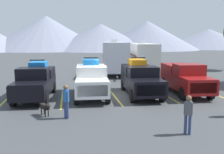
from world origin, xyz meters
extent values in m
plane|color=#3F4244|center=(0.00, 0.00, 0.00)|extent=(240.00, 240.00, 0.00)
cube|color=black|center=(-5.31, 0.00, 0.88)|extent=(2.40, 5.46, 0.91)
cube|color=black|center=(-5.45, -1.91, 1.38)|extent=(2.05, 1.62, 0.08)
cube|color=black|center=(-5.34, -0.47, 1.74)|extent=(2.00, 1.52, 0.80)
cube|color=slate|center=(-5.38, -1.03, 1.78)|extent=(1.80, 0.35, 0.59)
cube|color=black|center=(-5.21, 1.44, 1.62)|extent=(2.15, 2.58, 0.56)
cube|color=silver|center=(-5.50, -2.62, 0.93)|extent=(1.72, 0.18, 0.64)
cylinder|color=black|center=(-4.51, -1.87, 0.42)|extent=(0.34, 0.86, 0.85)
cylinder|color=black|center=(-6.37, -1.74, 0.42)|extent=(0.34, 0.86, 0.85)
cylinder|color=black|center=(-4.25, 1.75, 0.42)|extent=(0.34, 0.86, 0.85)
cylinder|color=black|center=(-6.12, 1.88, 0.42)|extent=(0.34, 0.86, 0.85)
cube|color=blue|center=(-5.21, 1.44, 2.12)|extent=(1.22, 1.64, 0.45)
cylinder|color=black|center=(-4.79, 0.87, 2.12)|extent=(0.21, 0.45, 0.44)
cylinder|color=black|center=(-5.70, 0.93, 2.12)|extent=(0.21, 0.45, 0.44)
cylinder|color=black|center=(-4.72, 1.95, 2.12)|extent=(0.21, 0.45, 0.44)
cylinder|color=black|center=(-5.63, 2.01, 2.12)|extent=(0.21, 0.45, 0.44)
cube|color=black|center=(-5.24, 1.00, 2.50)|extent=(1.02, 0.15, 0.08)
cube|color=white|center=(-1.59, -0.11, 0.95)|extent=(2.44, 5.54, 0.95)
cube|color=white|center=(-1.73, -2.06, 1.46)|extent=(2.09, 1.65, 0.08)
cube|color=white|center=(-1.62, -0.60, 1.80)|extent=(2.04, 1.54, 0.74)
cube|color=slate|center=(-1.66, -1.16, 1.83)|extent=(1.83, 0.34, 0.55)
cube|color=white|center=(-1.49, 1.34, 1.72)|extent=(2.20, 2.62, 0.59)
cube|color=silver|center=(-1.78, -2.78, 1.00)|extent=(1.76, 0.18, 0.66)
cylinder|color=black|center=(-0.77, -2.01, 0.48)|extent=(0.35, 0.97, 0.95)
cylinder|color=black|center=(-2.67, -1.88, 0.48)|extent=(0.35, 0.97, 0.95)
cylinder|color=black|center=(-0.51, 1.66, 0.48)|extent=(0.35, 0.97, 0.95)
cylinder|color=black|center=(-2.41, 1.79, 0.48)|extent=(0.35, 0.97, 0.95)
cube|color=blue|center=(-1.49, 1.34, 2.24)|extent=(1.25, 1.67, 0.45)
cylinder|color=black|center=(-1.06, 0.77, 2.24)|extent=(0.21, 0.45, 0.44)
cylinder|color=black|center=(-1.99, 0.83, 2.24)|extent=(0.21, 0.45, 0.44)
cylinder|color=black|center=(-0.99, 1.86, 2.24)|extent=(0.21, 0.45, 0.44)
cylinder|color=black|center=(-1.92, 1.92, 2.24)|extent=(0.21, 0.45, 0.44)
cube|color=black|center=(-1.52, 0.90, 2.62)|extent=(1.04, 0.15, 0.08)
cube|color=black|center=(1.88, -0.23, 0.88)|extent=(2.47, 5.65, 0.94)
cube|color=black|center=(1.74, -2.21, 1.39)|extent=(2.11, 1.68, 0.08)
cube|color=black|center=(1.85, -0.72, 1.73)|extent=(2.06, 1.57, 0.76)
cube|color=slate|center=(1.81, -1.30, 1.77)|extent=(1.85, 0.34, 0.56)
cube|color=black|center=(1.99, 1.26, 1.67)|extent=(2.22, 2.68, 0.63)
cube|color=silver|center=(1.69, -2.95, 0.93)|extent=(1.77, 0.18, 0.66)
cylinder|color=black|center=(2.71, -2.17, 0.41)|extent=(0.34, 0.83, 0.81)
cylinder|color=black|center=(0.80, -2.03, 0.41)|extent=(0.34, 0.83, 0.81)
cylinder|color=black|center=(2.97, 1.58, 0.41)|extent=(0.34, 0.83, 0.81)
cylinder|color=black|center=(1.06, 1.71, 0.41)|extent=(0.34, 0.83, 0.81)
cube|color=orange|center=(1.99, 1.26, 2.21)|extent=(1.26, 1.70, 0.45)
cylinder|color=black|center=(2.42, 0.67, 2.20)|extent=(0.21, 0.45, 0.44)
cylinder|color=black|center=(1.48, 0.73, 2.20)|extent=(0.21, 0.45, 0.44)
cylinder|color=black|center=(2.49, 1.78, 2.20)|extent=(0.21, 0.45, 0.44)
cylinder|color=black|center=(1.56, 1.85, 2.20)|extent=(0.21, 0.45, 0.44)
cube|color=black|center=(1.96, 0.80, 2.58)|extent=(1.05, 0.15, 0.08)
cube|color=maroon|center=(5.25, -0.22, 0.90)|extent=(2.43, 5.71, 0.95)
cube|color=maroon|center=(5.11, -2.23, 1.42)|extent=(2.07, 1.70, 0.08)
cube|color=maroon|center=(5.22, -0.73, 1.79)|extent=(2.02, 1.58, 0.83)
cube|color=slate|center=(5.18, -1.31, 1.83)|extent=(1.81, 0.36, 0.61)
cube|color=maroon|center=(5.36, 1.28, 1.69)|extent=(2.18, 2.70, 0.62)
cube|color=silver|center=(5.06, -2.98, 0.95)|extent=(1.74, 0.18, 0.66)
cylinder|color=black|center=(6.06, -2.18, 0.43)|extent=(0.34, 0.88, 0.86)
cylinder|color=black|center=(4.18, -2.05, 0.43)|extent=(0.34, 0.88, 0.86)
cylinder|color=black|center=(6.32, 1.60, 0.43)|extent=(0.34, 0.88, 0.86)
cylinder|color=black|center=(4.45, 1.73, 0.43)|extent=(0.34, 0.88, 0.86)
cube|color=gold|center=(-7.20, -0.17, 0.00)|extent=(0.12, 5.50, 0.01)
cube|color=gold|center=(-3.60, -0.17, 0.00)|extent=(0.12, 5.50, 0.01)
cube|color=gold|center=(0.00, -0.17, 0.00)|extent=(0.12, 5.50, 0.01)
cube|color=gold|center=(3.60, -0.17, 0.00)|extent=(0.12, 5.50, 0.01)
cube|color=gold|center=(7.20, -0.17, 0.00)|extent=(0.12, 5.50, 0.01)
cube|color=silver|center=(1.99, 10.32, 2.07)|extent=(3.50, 7.47, 3.09)
cube|color=#4C6B99|center=(0.69, 10.49, 2.23)|extent=(0.90, 6.85, 0.24)
cube|color=silver|center=(2.13, 11.39, 3.77)|extent=(0.68, 0.77, 0.30)
cube|color=#333333|center=(1.45, 6.16, 0.32)|extent=(0.27, 1.21, 0.12)
cylinder|color=black|center=(3.06, 9.31, 0.38)|extent=(0.32, 0.78, 0.76)
cylinder|color=black|center=(0.69, 9.62, 0.38)|extent=(0.32, 0.78, 0.76)
cylinder|color=black|center=(3.29, 11.02, 0.38)|extent=(0.32, 0.78, 0.76)
cylinder|color=black|center=(0.91, 11.33, 0.38)|extent=(0.32, 0.78, 0.76)
cube|color=silver|center=(5.42, 10.65, 1.98)|extent=(3.33, 7.23, 2.90)
cube|color=brown|center=(4.19, 10.81, 2.13)|extent=(0.88, 6.65, 0.24)
cube|color=silver|center=(5.55, 11.68, 3.58)|extent=(0.68, 0.77, 0.30)
cube|color=#333333|center=(4.89, 6.59, 0.32)|extent=(0.27, 1.21, 0.12)
cylinder|color=black|center=(6.43, 9.67, 0.38)|extent=(0.32, 0.78, 0.76)
cylinder|color=black|center=(4.19, 9.96, 0.38)|extent=(0.32, 0.78, 0.76)
cylinder|color=black|center=(6.64, 11.33, 0.38)|extent=(0.32, 0.78, 0.76)
cylinder|color=black|center=(4.40, 11.62, 0.38)|extent=(0.32, 0.78, 0.76)
cylinder|color=navy|center=(1.80, -7.52, 0.42)|extent=(0.12, 0.12, 0.84)
cylinder|color=navy|center=(1.66, -7.42, 0.42)|extent=(0.12, 0.12, 0.84)
cube|color=#4C4C51|center=(1.73, -7.47, 1.14)|extent=(0.31, 0.30, 0.60)
sphere|color=brown|center=(1.73, -7.47, 1.55)|extent=(0.23, 0.23, 0.23)
cylinder|color=#4C4C51|center=(1.83, -7.55, 1.11)|extent=(0.10, 0.10, 0.54)
cylinder|color=#4C4C51|center=(1.62, -7.39, 1.11)|extent=(0.10, 0.10, 0.54)
cylinder|color=navy|center=(-3.21, -4.55, 0.43)|extent=(0.13, 0.13, 0.87)
cylinder|color=navy|center=(-3.31, -4.41, 0.43)|extent=(0.13, 0.13, 0.87)
cube|color=#2659A5|center=(-3.26, -4.48, 1.18)|extent=(0.31, 0.32, 0.62)
sphere|color=brown|center=(-3.26, -4.48, 1.60)|extent=(0.24, 0.24, 0.24)
cylinder|color=#2659A5|center=(-3.18, -4.59, 1.15)|extent=(0.10, 0.10, 0.55)
cylinder|color=#2659A5|center=(-3.34, -4.37, 1.15)|extent=(0.10, 0.10, 0.55)
cube|color=black|center=(-4.38, -3.86, 0.50)|extent=(0.55, 0.72, 0.23)
sphere|color=black|center=(-4.19, -4.18, 0.59)|extent=(0.26, 0.26, 0.26)
cylinder|color=black|center=(-4.56, -3.53, 0.54)|extent=(0.11, 0.16, 0.20)
cylinder|color=black|center=(-4.19, -4.02, 0.19)|extent=(0.06, 0.06, 0.38)
cylinder|color=black|center=(-4.33, -4.10, 0.19)|extent=(0.06, 0.06, 0.38)
cylinder|color=black|center=(-4.42, -3.61, 0.19)|extent=(0.06, 0.06, 0.38)
cylinder|color=black|center=(-4.57, -3.69, 0.19)|extent=(0.06, 0.06, 0.38)
cone|color=gray|center=(-11.17, 79.56, 6.33)|extent=(43.90, 43.90, 12.66)
cone|color=gray|center=(8.62, 73.25, 4.76)|extent=(39.59, 39.59, 9.52)
cone|color=gray|center=(26.96, 75.36, 5.50)|extent=(39.77, 39.77, 11.00)
cone|color=gray|center=(56.70, 81.21, 4.16)|extent=(40.46, 40.46, 8.33)
camera|label=1|loc=(-3.06, -16.43, 3.94)|focal=38.93mm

